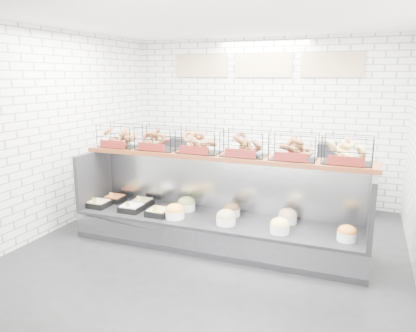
% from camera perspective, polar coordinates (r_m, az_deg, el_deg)
% --- Properties ---
extents(ground, '(5.50, 5.50, 0.00)m').
position_cam_1_polar(ground, '(5.52, -0.03, -12.25)').
color(ground, black).
rests_on(ground, ground).
extents(room_shell, '(5.02, 5.51, 3.01)m').
position_cam_1_polar(room_shell, '(5.58, 2.27, 9.89)').
color(room_shell, silver).
rests_on(room_shell, ground).
extents(display_case, '(4.00, 0.90, 1.20)m').
position_cam_1_polar(display_case, '(5.70, 1.14, -7.89)').
color(display_case, black).
rests_on(display_case, ground).
extents(bagel_shelf, '(4.10, 0.50, 0.40)m').
position_cam_1_polar(bagel_shelf, '(5.58, 1.92, 2.97)').
color(bagel_shelf, '#532411').
rests_on(bagel_shelf, display_case).
extents(prep_counter, '(4.00, 0.60, 1.20)m').
position_cam_1_polar(prep_counter, '(7.56, 6.69, -1.66)').
color(prep_counter, '#93969B').
rests_on(prep_counter, ground).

